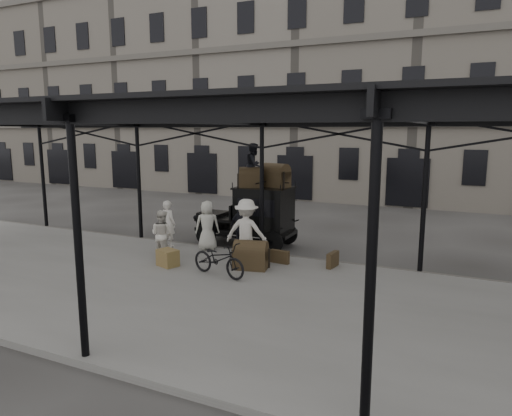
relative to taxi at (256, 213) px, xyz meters
The scene contains 18 objects.
ground 3.48m from the taxi, 76.80° to the right, with size 120.00×120.00×0.00m, color #383533.
platform 5.35m from the taxi, 81.81° to the right, with size 28.00×8.00×0.15m, color slate.
canopy 6.01m from the taxi, 81.35° to the right, with size 22.50×9.00×4.74m.
building_frontage 15.93m from the taxi, 87.12° to the left, with size 64.00×8.00×14.00m, color slate.
taxi is the anchor object (origin of this frame).
porter_left 3.13m from the taxi, 142.63° to the right, with size 0.60×0.39×1.63m, color silver.
porter_midleft 3.67m from the taxi, 119.26° to the right, with size 0.76×0.59×1.55m, color silver.
porter_centre 1.97m from the taxi, 122.89° to the right, with size 0.82×0.53×1.68m, color beige.
porter_official 1.40m from the taxi, 87.08° to the right, with size 0.94×0.39×1.60m, color black.
porter_right 2.70m from the taxi, 71.46° to the right, with size 1.28×0.74×1.98m, color silver.
bicycle 4.07m from the taxi, 80.19° to the right, with size 0.64×1.83×0.96m, color black.
porter_roof 1.75m from the taxi, 107.50° to the right, with size 0.75×0.58×1.54m, color black.
steamer_trunk_roof_near 1.30m from the taxi, 108.07° to the right, with size 0.81×0.50×0.60m, color #41321E, non-canonical shape.
steamer_trunk_roof_far 1.50m from the taxi, 16.81° to the left, with size 0.95×0.58×0.69m, color #41321E, non-canonical shape.
steamer_trunk_platform 3.31m from the taxi, 67.99° to the right, with size 0.96×0.59×0.71m, color #41321E, non-canonical shape.
wicker_hamper 4.06m from the taxi, 106.93° to the right, with size 0.60×0.45×0.50m, color olive.
suitcase_upright 3.92m from the taxi, 28.90° to the right, with size 0.15×0.60×0.45m, color #41321E.
suitcase_flat 2.90m from the taxi, 50.13° to the right, with size 0.60×0.15×0.40m, color #41321E.
Camera 1 is at (6.01, -11.47, 4.16)m, focal length 32.00 mm.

